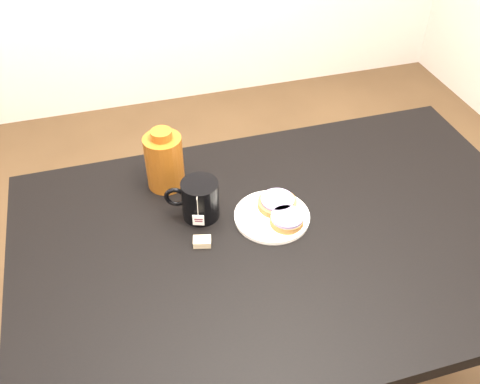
# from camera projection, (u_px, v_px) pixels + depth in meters

# --- Properties ---
(ground_plane) EXTENTS (4.00, 4.00, 0.00)m
(ground_plane) POSITION_uv_depth(u_px,v_px,m) (274.00, 384.00, 1.88)
(ground_plane) COLOR brown
(table) EXTENTS (1.40, 0.90, 0.75)m
(table) POSITION_uv_depth(u_px,v_px,m) (285.00, 256.00, 1.44)
(table) COLOR black
(table) RESTS_ON ground_plane
(plate) EXTENTS (0.20, 0.20, 0.02)m
(plate) POSITION_uv_depth(u_px,v_px,m) (272.00, 216.00, 1.43)
(plate) COLOR white
(plate) RESTS_ON table
(bagel_back) EXTENTS (0.14, 0.14, 0.03)m
(bagel_back) POSITION_uv_depth(u_px,v_px,m) (277.00, 203.00, 1.45)
(bagel_back) COLOR brown
(bagel_back) RESTS_ON plate
(bagel_front) EXTENTS (0.12, 0.12, 0.03)m
(bagel_front) POSITION_uv_depth(u_px,v_px,m) (287.00, 220.00, 1.39)
(bagel_front) COLOR brown
(bagel_front) RESTS_ON plate
(mug) EXTENTS (0.16, 0.13, 0.11)m
(mug) POSITION_uv_depth(u_px,v_px,m) (199.00, 199.00, 1.41)
(mug) COLOR black
(mug) RESTS_ON table
(teabag_pouch) EXTENTS (0.05, 0.04, 0.02)m
(teabag_pouch) POSITION_uv_depth(u_px,v_px,m) (202.00, 242.00, 1.36)
(teabag_pouch) COLOR #C6B793
(teabag_pouch) RESTS_ON table
(bagel_package) EXTENTS (0.14, 0.14, 0.18)m
(bagel_package) POSITION_uv_depth(u_px,v_px,m) (164.00, 161.00, 1.49)
(bagel_package) COLOR #602D0C
(bagel_package) RESTS_ON table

